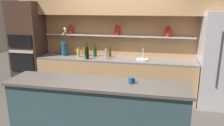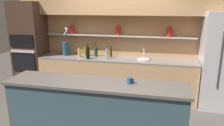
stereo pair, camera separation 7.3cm
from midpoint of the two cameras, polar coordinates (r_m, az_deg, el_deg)
The scene contains 16 objects.
ground_plane at distance 4.16m, azimuth -0.96°, elevation -15.32°, with size 12.00×12.00×0.00m, color #4C4742.
back_wall_unit at distance 5.13m, azimuth 3.05°, elevation 8.77°, with size 5.20×0.44×2.60m.
back_counter_unit at distance 5.10m, azimuth 1.38°, elevation -3.82°, with size 3.57×0.62×0.92m.
island_counter at distance 3.37m, azimuth -3.66°, elevation -13.16°, with size 2.65×0.61×1.02m.
refrigerator at distance 5.00m, azimuth 27.47°, elevation 0.41°, with size 0.88×0.73×1.98m.
oven_tower at distance 5.75m, azimuth -20.26°, elevation 3.89°, with size 0.71×0.64×2.18m.
flower_vase at distance 5.35m, azimuth -11.66°, elevation 4.02°, with size 0.16×0.17×0.66m.
sink_fixture at distance 4.89m, azimuth 8.65°, elevation 1.11°, with size 0.29×0.29×0.25m.
bottle_spirit_0 at distance 4.93m, azimuth -0.90°, elevation 2.49°, with size 0.06×0.06×0.27m.
bottle_wine_1 at distance 4.92m, azimuth -5.87°, elevation 2.28°, with size 0.08×0.08×0.30m.
bottle_wine_2 at distance 5.16m, azimuth -3.81°, elevation 3.02°, with size 0.08×0.08×0.31m.
bottle_wine_3 at distance 5.23m, azimuth -5.88°, elevation 3.11°, with size 0.07×0.07×0.31m.
bottle_spirit_4 at distance 5.16m, azimuth -8.13°, elevation 2.73°, with size 0.07×0.07×0.25m.
bottle_spirit_5 at distance 5.13m, azimuth 0.07°, elevation 2.85°, with size 0.06×0.06×0.25m.
bottle_oil_6 at distance 5.30m, azimuth -6.54°, elevation 3.05°, with size 0.06×0.06×0.24m.
coffee_mug at distance 3.10m, azimuth 5.32°, elevation -4.57°, with size 0.10×0.08×0.09m.
Camera 2 is at (0.89, -3.49, 2.10)m, focal length 35.00 mm.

